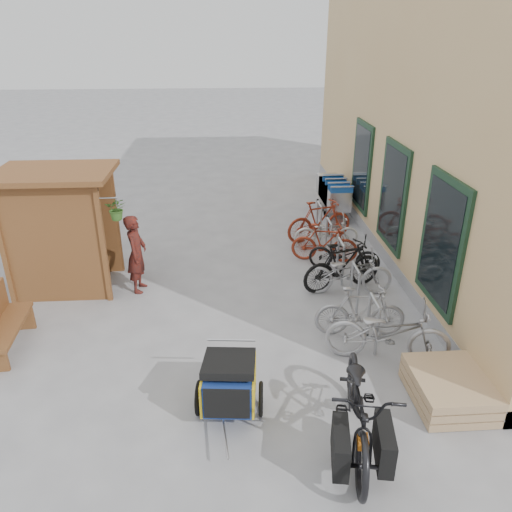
{
  "coord_description": "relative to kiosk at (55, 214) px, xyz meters",
  "views": [
    {
      "loc": [
        -0.06,
        -6.76,
        4.77
      ],
      "look_at": [
        0.5,
        1.5,
        1.0
      ],
      "focal_mm": 35.0,
      "sensor_mm": 36.0,
      "label": 1
    }
  ],
  "objects": [
    {
      "name": "child_trailer",
      "position": [
        3.22,
        -3.88,
        -1.05
      ],
      "size": [
        0.94,
        1.55,
        0.9
      ],
      "rotation": [
        0.0,
        0.0,
        -0.1
      ],
      "color": "navy",
      "rests_on": "ground"
    },
    {
      "name": "cargo_bike",
      "position": [
        4.8,
        -4.57,
        -0.97
      ],
      "size": [
        1.15,
        2.35,
        1.18
      ],
      "rotation": [
        0.0,
        0.0,
        -0.17
      ],
      "color": "black",
      "rests_on": "ground"
    },
    {
      "name": "bike_rack",
      "position": [
        5.58,
        -0.07,
        -1.04
      ],
      "size": [
        0.05,
        5.35,
        0.86
      ],
      "color": "#A5A8AD",
      "rests_on": "ground"
    },
    {
      "name": "person_kiosk",
      "position": [
        1.49,
        -0.24,
        -0.77
      ],
      "size": [
        0.43,
        0.61,
        1.57
      ],
      "primitive_type": "imported",
      "rotation": [
        0.0,
        0.0,
        1.47
      ],
      "color": "maroon",
      "rests_on": "ground"
    },
    {
      "name": "bike_7",
      "position": [
        5.54,
        2.07,
        -1.04
      ],
      "size": [
        1.78,
        0.97,
        1.03
      ],
      "primitive_type": "imported",
      "rotation": [
        0.0,
        0.0,
        1.87
      ],
      "color": "maroon",
      "rests_on": "ground"
    },
    {
      "name": "bike_5",
      "position": [
        5.43,
        0.84,
        -1.11
      ],
      "size": [
        1.53,
        0.74,
        0.89
      ],
      "primitive_type": "imported",
      "rotation": [
        0.0,
        0.0,
        1.34
      ],
      "color": "maroon",
      "rests_on": "ground"
    },
    {
      "name": "bike_6",
      "position": [
        5.62,
        1.61,
        -1.15
      ],
      "size": [
        1.54,
        0.57,
        0.8
      ],
      "primitive_type": "imported",
      "rotation": [
        0.0,
        0.0,
        1.54
      ],
      "color": "beige",
      "rests_on": "ground"
    },
    {
      "name": "bike_0",
      "position": [
        5.69,
        -2.87,
        -1.05
      ],
      "size": [
        2.02,
        1.1,
        1.0
      ],
      "primitive_type": "imported",
      "rotation": [
        0.0,
        0.0,
        1.33
      ],
      "color": "#99989D",
      "rests_on": "ground"
    },
    {
      "name": "pallet_stack",
      "position": [
        6.28,
        -3.87,
        -1.34
      ],
      "size": [
        1.0,
        1.2,
        0.4
      ],
      "color": "tan",
      "rests_on": "ground"
    },
    {
      "name": "shopping_carts",
      "position": [
        6.28,
        4.02,
        -0.91
      ],
      "size": [
        0.61,
        2.07,
        1.1
      ],
      "color": "silver",
      "rests_on": "ground"
    },
    {
      "name": "bike_4",
      "position": [
        5.76,
        0.34,
        -1.15
      ],
      "size": [
        1.61,
        0.97,
        0.8
      ],
      "primitive_type": "imported",
      "rotation": [
        0.0,
        0.0,
        1.26
      ],
      "color": "black",
      "rests_on": "ground"
    },
    {
      "name": "bike_1",
      "position": [
        5.45,
        -2.14,
        -1.09
      ],
      "size": [
        1.55,
        0.56,
        0.92
      ],
      "primitive_type": "imported",
      "rotation": [
        0.0,
        0.0,
        1.49
      ],
      "color": "#99989D",
      "rests_on": "ground"
    },
    {
      "name": "bike_2",
      "position": [
        5.59,
        -0.67,
        -1.1
      ],
      "size": [
        1.77,
        0.73,
        0.91
      ],
      "primitive_type": "imported",
      "rotation": [
        0.0,
        0.0,
        1.5
      ],
      "color": "#99989D",
      "rests_on": "ground"
    },
    {
      "name": "ground",
      "position": [
        3.28,
        -2.47,
        -1.55
      ],
      "size": [
        80.0,
        80.0,
        0.0
      ],
      "primitive_type": "plane",
      "color": "#9A9A9D"
    },
    {
      "name": "bench",
      "position": [
        -0.4,
        -2.16,
        -1.07
      ],
      "size": [
        0.55,
        1.52,
        0.95
      ],
      "rotation": [
        0.0,
        0.0,
        0.07
      ],
      "color": "brown",
      "rests_on": "ground"
    },
    {
      "name": "bike_3",
      "position": [
        5.52,
        -0.48,
        -1.04
      ],
      "size": [
        1.76,
        0.95,
        1.02
      ],
      "primitive_type": "imported",
      "rotation": [
        0.0,
        0.0,
        1.86
      ],
      "color": "black",
      "rests_on": "ground"
    },
    {
      "name": "kiosk",
      "position": [
        0.0,
        0.0,
        0.0
      ],
      "size": [
        2.49,
        1.65,
        2.4
      ],
      "color": "brown",
      "rests_on": "ground"
    }
  ]
}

